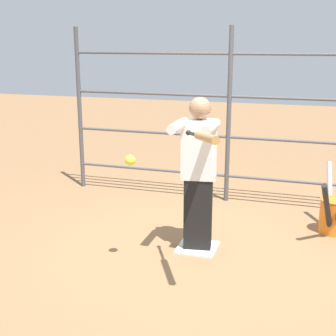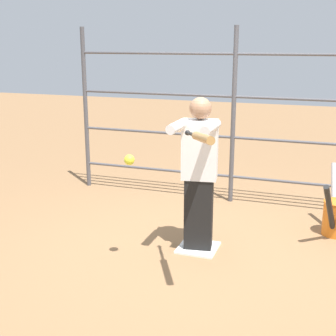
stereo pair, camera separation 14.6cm
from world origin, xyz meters
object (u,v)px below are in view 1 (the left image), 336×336
softball_in_flight (130,160)px  bat_bucket (333,213)px  baseball_bat_swinging (204,137)px  batter (198,170)px

softball_in_flight → bat_bucket: softball_in_flight is taller
baseball_bat_swinging → softball_in_flight: 0.87m
batter → softball_in_flight: 0.78m
softball_in_flight → baseball_bat_swinging: bearing=158.3°
batter → baseball_bat_swinging: size_ratio=2.01×
batter → softball_in_flight: bearing=48.3°
softball_in_flight → bat_bucket: bearing=-142.3°
baseball_bat_swinging → bat_bucket: bearing=-122.4°
batter → baseball_bat_swinging: 1.03m
bat_bucket → baseball_bat_swinging: bearing=57.6°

